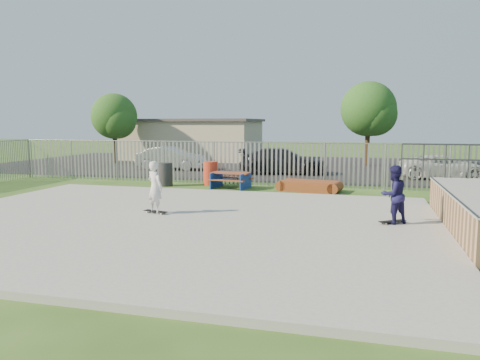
% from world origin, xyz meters
% --- Properties ---
extents(ground, '(120.00, 120.00, 0.00)m').
position_xyz_m(ground, '(0.00, 0.00, 0.00)').
color(ground, '#2F511B').
rests_on(ground, ground).
extents(concrete_slab, '(15.00, 12.00, 0.15)m').
position_xyz_m(concrete_slab, '(0.00, 0.00, 0.07)').
color(concrete_slab, gray).
rests_on(concrete_slab, ground).
extents(fence, '(26.04, 16.02, 2.00)m').
position_xyz_m(fence, '(1.00, 4.59, 1.00)').
color(fence, gray).
rests_on(fence, ground).
extents(picnic_table, '(1.84, 1.58, 0.72)m').
position_xyz_m(picnic_table, '(-0.38, 7.65, 0.36)').
color(picnic_table, brown).
rests_on(picnic_table, ground).
extents(funbox, '(2.39, 1.48, 0.45)m').
position_xyz_m(funbox, '(3.10, 7.64, 0.22)').
color(funbox, brown).
rests_on(funbox, ground).
extents(trash_bin_red, '(0.66, 0.66, 1.10)m').
position_xyz_m(trash_bin_red, '(-1.60, 8.44, 0.55)').
color(trash_bin_red, '#B8331C').
rests_on(trash_bin_red, ground).
extents(trash_bin_grey, '(0.64, 0.64, 1.07)m').
position_xyz_m(trash_bin_grey, '(-3.51, 7.64, 0.53)').
color(trash_bin_grey, '#262629').
rests_on(trash_bin_grey, ground).
extents(parking_lot, '(40.00, 18.00, 0.02)m').
position_xyz_m(parking_lot, '(0.00, 19.00, 0.01)').
color(parking_lot, black).
rests_on(parking_lot, ground).
extents(car_silver, '(4.34, 1.64, 1.41)m').
position_xyz_m(car_silver, '(-6.23, 14.58, 0.73)').
color(car_silver, silver).
rests_on(car_silver, parking_lot).
extents(car_dark, '(5.24, 2.82, 1.44)m').
position_xyz_m(car_dark, '(0.87, 13.98, 0.74)').
color(car_dark, black).
rests_on(car_dark, parking_lot).
extents(car_white, '(4.57, 2.38, 1.23)m').
position_xyz_m(car_white, '(9.28, 13.86, 0.63)').
color(car_white, silver).
rests_on(car_white, parking_lot).
extents(building, '(10.40, 6.40, 3.20)m').
position_xyz_m(building, '(-8.00, 23.00, 1.61)').
color(building, beige).
rests_on(building, ground).
extents(tree_left, '(3.22, 3.22, 4.97)m').
position_xyz_m(tree_left, '(-11.99, 17.86, 3.34)').
color(tree_left, '#382916').
rests_on(tree_left, ground).
extents(tree_mid, '(3.66, 3.66, 5.64)m').
position_xyz_m(tree_mid, '(5.44, 20.51, 3.80)').
color(tree_mid, '#3C2C18').
rests_on(tree_mid, ground).
extents(skateboard_a, '(0.76, 0.65, 0.08)m').
position_xyz_m(skateboard_a, '(6.15, 1.10, 0.19)').
color(skateboard_a, black).
rests_on(skateboard_a, concrete_slab).
extents(skateboard_b, '(0.82, 0.41, 0.08)m').
position_xyz_m(skateboard_b, '(-0.75, 0.74, 0.19)').
color(skateboard_b, black).
rests_on(skateboard_b, concrete_slab).
extents(skater_navy, '(0.99, 0.95, 1.60)m').
position_xyz_m(skater_navy, '(6.15, 1.10, 0.95)').
color(skater_navy, '#191645').
rests_on(skater_navy, concrete_slab).
extents(skater_white, '(0.69, 0.60, 1.60)m').
position_xyz_m(skater_white, '(-0.75, 0.74, 0.95)').
color(skater_white, silver).
rests_on(skater_white, concrete_slab).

